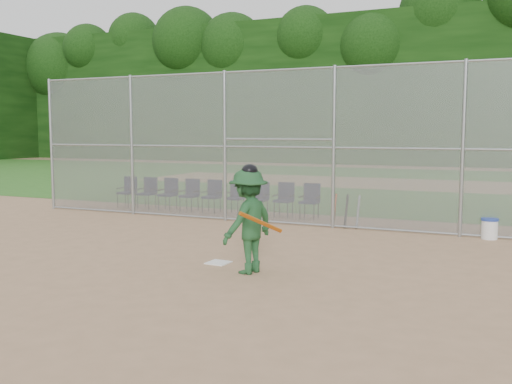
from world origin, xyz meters
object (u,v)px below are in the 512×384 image
at_px(home_plate, 219,263).
at_px(batter_at_plate, 248,220).
at_px(water_cooler, 489,228).
at_px(chair_0, 126,192).

bearing_deg(home_plate, batter_at_plate, -28.08).
xyz_separation_m(home_plate, batter_at_plate, (0.79, -0.42, 0.89)).
distance_m(water_cooler, chair_0, 10.87).
bearing_deg(chair_0, water_cooler, -6.92).
xyz_separation_m(home_plate, water_cooler, (4.47, 4.53, 0.23)).
xyz_separation_m(batter_at_plate, chair_0, (-7.11, 6.26, -0.42)).
height_order(batter_at_plate, chair_0, batter_at_plate).
bearing_deg(water_cooler, batter_at_plate, -126.59).
bearing_deg(water_cooler, chair_0, 173.08).
bearing_deg(chair_0, batter_at_plate, -41.38).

